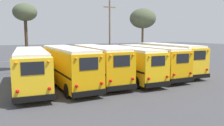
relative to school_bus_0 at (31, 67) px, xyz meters
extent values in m
plane|color=#424247|center=(7.33, 0.43, -1.74)|extent=(160.00, 160.00, 0.00)
cube|color=yellow|center=(0.00, 0.02, -0.06)|extent=(2.95, 10.20, 2.62)
cube|color=white|center=(0.00, 0.02, 1.35)|extent=(2.73, 9.79, 0.20)
cube|color=black|center=(-0.26, -5.06, -1.19)|extent=(2.48, 0.33, 0.36)
cube|color=black|center=(-0.26, -5.03, 0.66)|extent=(1.34, 0.10, 0.79)
sphere|color=red|center=(-1.17, -5.02, -0.65)|extent=(0.22, 0.22, 0.22)
sphere|color=orange|center=(-1.17, -5.02, 1.03)|extent=(0.18, 0.18, 0.18)
sphere|color=red|center=(0.65, -5.12, -0.65)|extent=(0.22, 0.22, 0.22)
sphere|color=orange|center=(0.65, -5.12, 1.03)|extent=(0.18, 0.18, 0.18)
cube|color=black|center=(-1.22, 0.08, -0.26)|extent=(0.53, 9.87, 0.14)
cube|color=black|center=(1.23, -0.05, -0.26)|extent=(0.53, 9.87, 0.14)
cylinder|color=black|center=(-0.94, 3.82, -1.22)|extent=(0.33, 1.06, 1.05)
cylinder|color=black|center=(1.33, 3.70, -1.22)|extent=(0.33, 1.06, 1.05)
cylinder|color=black|center=(-1.33, -3.66, -1.22)|extent=(0.33, 1.06, 1.05)
cylinder|color=black|center=(0.94, -3.78, -1.22)|extent=(0.33, 1.06, 1.05)
cube|color=#E5A00C|center=(2.93, -0.27, 0.00)|extent=(2.87, 10.03, 2.76)
cube|color=white|center=(2.93, -0.27, 1.48)|extent=(2.66, 9.63, 0.20)
cube|color=black|center=(3.20, -5.26, -1.20)|extent=(2.41, 0.33, 0.36)
cube|color=black|center=(3.19, -5.24, 0.76)|extent=(1.30, 0.10, 0.83)
sphere|color=red|center=(2.31, -5.32, -0.62)|extent=(0.22, 0.22, 0.22)
sphere|color=orange|center=(2.31, -5.32, 1.16)|extent=(0.18, 0.18, 0.18)
sphere|color=red|center=(4.08, -5.23, -0.62)|extent=(0.22, 0.22, 0.22)
sphere|color=orange|center=(4.08, -5.23, 1.16)|extent=(0.18, 0.18, 0.18)
cube|color=black|center=(1.74, -0.33, -0.21)|extent=(0.53, 9.71, 0.14)
cube|color=black|center=(4.12, -0.20, -0.21)|extent=(0.53, 9.71, 0.14)
cylinder|color=black|center=(1.64, 3.33, -1.23)|extent=(0.33, 1.04, 1.03)
cylinder|color=black|center=(3.84, 3.45, -1.23)|extent=(0.33, 1.04, 1.03)
cylinder|color=black|center=(2.03, -3.98, -1.23)|extent=(0.33, 1.04, 1.03)
cylinder|color=black|center=(4.22, -3.87, -1.23)|extent=(0.33, 1.04, 1.03)
cube|color=#E5A00C|center=(5.87, 0.09, -0.01)|extent=(2.42, 9.61, 2.77)
cube|color=white|center=(5.87, 0.09, 1.48)|extent=(2.23, 9.22, 0.20)
cube|color=black|center=(5.87, -4.75, -1.21)|extent=(2.47, 0.20, 0.36)
cube|color=black|center=(5.87, -4.73, 0.76)|extent=(1.33, 0.03, 0.83)
sphere|color=red|center=(4.96, -4.76, -0.63)|extent=(0.22, 0.22, 0.22)
sphere|color=orange|center=(4.96, -4.76, 1.16)|extent=(0.18, 0.18, 0.18)
sphere|color=red|center=(6.78, -4.76, -0.63)|extent=(0.22, 0.22, 0.22)
sphere|color=orange|center=(6.78, -4.76, 1.16)|extent=(0.18, 0.18, 0.18)
cube|color=black|center=(4.65, 0.09, -0.21)|extent=(0.03, 9.41, 0.14)
cube|color=black|center=(7.09, 0.09, -0.21)|extent=(0.03, 9.41, 0.14)
cylinder|color=black|center=(4.74, 3.59, -1.24)|extent=(0.28, 1.00, 1.00)
cylinder|color=black|center=(6.99, 3.59, -1.24)|extent=(0.28, 1.00, 1.00)
cylinder|color=black|center=(4.74, -3.41, -1.24)|extent=(0.28, 1.00, 1.00)
cylinder|color=black|center=(7.00, -3.41, -1.24)|extent=(0.28, 1.00, 1.00)
cube|color=yellow|center=(8.80, -0.05, -0.07)|extent=(2.47, 9.97, 2.61)
cube|color=white|center=(8.80, -0.05, 1.33)|extent=(2.28, 9.57, 0.20)
cube|color=black|center=(8.87, -5.06, -1.20)|extent=(2.39, 0.23, 0.36)
cube|color=black|center=(8.87, -5.03, 0.64)|extent=(1.29, 0.05, 0.78)
sphere|color=red|center=(7.99, -5.08, -0.66)|extent=(0.22, 0.22, 0.22)
sphere|color=orange|center=(7.99, -5.08, 1.01)|extent=(0.18, 0.18, 0.18)
sphere|color=red|center=(9.74, -5.05, -0.66)|extent=(0.22, 0.22, 0.22)
sphere|color=orange|center=(9.74, -5.05, 1.01)|extent=(0.18, 0.18, 0.18)
cube|color=black|center=(7.62, -0.06, -0.27)|extent=(0.16, 9.74, 0.14)
cube|color=black|center=(9.98, -0.03, -0.27)|extent=(0.16, 9.74, 0.14)
cylinder|color=black|center=(7.66, 3.60, -1.22)|extent=(0.29, 1.04, 1.04)
cylinder|color=black|center=(9.84, 3.63, -1.22)|extent=(0.29, 1.04, 1.04)
cylinder|color=black|center=(7.76, -3.73, -1.22)|extent=(0.29, 1.04, 1.04)
cylinder|color=black|center=(9.94, -3.70, -1.22)|extent=(0.29, 1.04, 1.04)
cube|color=#E5A00C|center=(11.73, 0.23, -0.07)|extent=(2.58, 9.46, 2.63)
cube|color=white|center=(11.73, 0.23, 1.34)|extent=(2.37, 9.08, 0.20)
cube|color=black|center=(11.79, -4.52, -1.21)|extent=(2.51, 0.23, 0.36)
cube|color=black|center=(11.79, -4.50, 0.65)|extent=(1.35, 0.05, 0.79)
sphere|color=red|center=(10.87, -4.55, -0.67)|extent=(0.22, 0.22, 0.22)
sphere|color=orange|center=(10.87, -4.55, 1.02)|extent=(0.18, 0.18, 0.18)
sphere|color=red|center=(12.71, -4.52, -0.67)|extent=(0.22, 0.22, 0.22)
sphere|color=orange|center=(12.71, -4.52, 1.02)|extent=(0.18, 0.18, 0.18)
cube|color=black|center=(10.49, 0.22, -0.27)|extent=(0.14, 9.25, 0.14)
cube|color=black|center=(12.97, 0.25, -0.27)|extent=(0.14, 9.25, 0.14)
cylinder|color=black|center=(10.54, 3.64, -1.24)|extent=(0.29, 1.00, 1.00)
cylinder|color=black|center=(12.84, 3.66, -1.24)|extent=(0.29, 1.00, 1.00)
cylinder|color=black|center=(10.62, -3.20, -1.24)|extent=(0.29, 1.00, 1.00)
cylinder|color=black|center=(12.92, -3.17, -1.24)|extent=(0.29, 1.00, 1.00)
cube|color=yellow|center=(14.67, 1.15, 0.00)|extent=(3.00, 10.14, 2.78)
cube|color=white|center=(14.67, 1.15, 1.49)|extent=(2.78, 9.73, 0.20)
cube|color=black|center=(14.39, -3.89, -1.21)|extent=(2.51, 0.34, 0.36)
cube|color=black|center=(14.39, -3.87, 0.76)|extent=(1.35, 0.10, 0.83)
sphere|color=red|center=(13.47, -3.85, -0.63)|extent=(0.22, 0.22, 0.22)
sphere|color=orange|center=(13.47, -3.85, 1.17)|extent=(0.18, 0.18, 0.18)
sphere|color=red|center=(15.31, -3.95, -0.63)|extent=(0.22, 0.22, 0.22)
sphere|color=orange|center=(15.31, -3.95, 1.17)|extent=(0.18, 0.18, 0.18)
cube|color=black|center=(13.43, 1.22, -0.21)|extent=(0.56, 9.81, 0.14)
cube|color=black|center=(15.90, 1.09, -0.21)|extent=(0.56, 9.81, 0.14)
cylinder|color=black|center=(13.72, 4.92, -1.24)|extent=(0.33, 1.02, 1.00)
cylinder|color=black|center=(16.01, 4.80, -1.24)|extent=(0.33, 1.02, 1.00)
cylinder|color=black|center=(13.32, -2.49, -1.24)|extent=(0.33, 1.02, 1.00)
cylinder|color=black|center=(15.61, -2.61, -1.24)|extent=(0.33, 1.02, 1.00)
cylinder|color=#75604C|center=(11.69, 10.52, 2.96)|extent=(0.24, 0.24, 9.40)
cube|color=#75604C|center=(11.69, 10.52, 6.53)|extent=(1.80, 0.14, 0.14)
cylinder|color=brown|center=(16.60, 9.41, 1.10)|extent=(0.31, 0.31, 5.69)
ellipsoid|color=#4C563D|center=(16.60, 9.41, 5.02)|extent=(3.91, 3.91, 2.93)
cylinder|color=#473323|center=(0.29, 9.52, 1.38)|extent=(0.37, 0.37, 6.25)
ellipsoid|color=#4C563D|center=(0.29, 9.52, 5.27)|extent=(2.78, 2.78, 2.09)
cylinder|color=#939399|center=(-1.48, 7.98, -1.04)|extent=(0.06, 0.06, 1.40)
cylinder|color=#939399|center=(1.04, 7.98, -1.04)|extent=(0.06, 0.06, 1.40)
cylinder|color=#939399|center=(3.56, 7.98, -1.04)|extent=(0.06, 0.06, 1.40)
cylinder|color=#939399|center=(6.07, 7.98, -1.04)|extent=(0.06, 0.06, 1.40)
cylinder|color=#939399|center=(8.59, 7.98, -1.04)|extent=(0.06, 0.06, 1.40)
cylinder|color=#939399|center=(11.11, 7.98, -1.04)|extent=(0.06, 0.06, 1.40)
cylinder|color=#939399|center=(13.63, 7.98, -1.04)|extent=(0.06, 0.06, 1.40)
cylinder|color=#939399|center=(16.15, 7.98, -1.04)|extent=(0.06, 0.06, 1.40)
cylinder|color=#939399|center=(18.67, 7.98, -1.04)|extent=(0.06, 0.06, 1.40)
cylinder|color=#939399|center=(7.33, 7.98, -0.34)|extent=(22.66, 0.04, 0.04)
camera|label=1|loc=(-1.31, -18.67, 2.67)|focal=35.00mm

